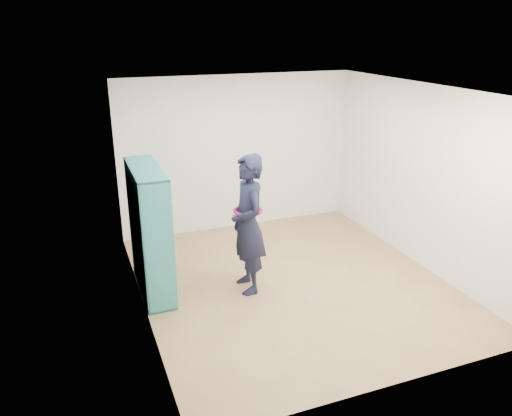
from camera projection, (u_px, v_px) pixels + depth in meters
name	position (u px, v px, depth m)	size (l,w,h in m)	color
floor	(292.00, 282.00, 6.87)	(4.50, 4.50, 0.00)	olive
ceiling	(298.00, 90.00, 5.97)	(4.50, 4.50, 0.00)	white
wall_left	(138.00, 213.00, 5.75)	(0.02, 4.50, 2.60)	white
wall_right	(422.00, 177.00, 7.10)	(0.02, 4.50, 2.60)	white
wall_back	(238.00, 153.00, 8.39)	(4.00, 0.02, 2.60)	white
wall_front	(402.00, 268.00, 4.45)	(4.00, 0.02, 2.60)	white
bookshelf	(148.00, 233.00, 6.40)	(0.37, 1.27, 1.69)	teal
person	(248.00, 224.00, 6.41)	(0.46, 0.68, 1.85)	black
smartphone	(236.00, 215.00, 6.39)	(0.02, 0.10, 0.12)	silver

